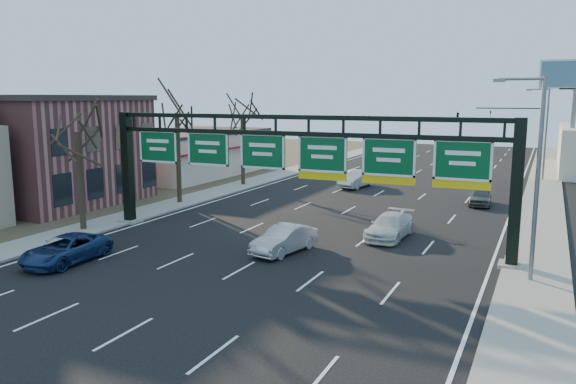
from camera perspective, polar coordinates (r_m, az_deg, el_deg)
The scene contains 20 objects.
ground at distance 25.40m, azimuth -7.24°, elevation -9.14°, with size 160.00×160.00×0.00m, color black.
sidewalk_left at distance 48.49m, azimuth -7.48°, elevation -0.07°, with size 3.00×120.00×0.12m, color gray.
sidewalk_right at distance 41.09m, azimuth 24.30°, elevation -2.59°, with size 3.00×120.00×0.12m, color gray.
dirt_strip_left at distance 55.93m, azimuth -18.10°, elevation 0.79°, with size 21.00×120.00×0.06m, color #473D2B.
lane_markings at distance 43.09m, azimuth 7.05°, elevation -1.35°, with size 21.60×120.00×0.01m, color white.
sign_gantry at distance 31.24m, azimuth 0.67°, elevation 3.16°, with size 24.60×1.20×7.20m.
brick_block at distance 46.70m, azimuth -22.73°, elevation 3.98°, with size 10.40×12.40×8.30m.
cream_strip at distance 60.40m, azimuth -9.92°, elevation 3.97°, with size 10.90×18.40×4.70m.
tree_gantry at distance 36.10m, azimuth -20.69°, elevation 7.37°, with size 3.60×3.60×8.48m.
tree_mid at distance 43.68m, azimuth -11.26°, elevation 9.05°, with size 3.60×3.60×9.24m.
tree_far at distance 52.10m, azimuth -4.68°, elevation 8.85°, with size 3.60×3.60×8.86m.
streetlight_near at distance 26.47m, azimuth 23.80°, elevation 2.17°, with size 2.15×0.22×9.00m.
streetlight_far at distance 60.37m, azimuth 24.64°, elevation 5.83°, with size 2.15×0.22×9.00m.
billboard_right at distance 65.31m, azimuth 27.18°, elevation 9.37°, with size 7.00×0.50×12.00m.
traffic_signal_mast at distance 75.69m, azimuth 19.62°, elevation 7.04°, with size 10.16×0.54×7.00m.
car_blue_suv at distance 30.11m, azimuth -21.61°, elevation -5.43°, with size 2.24×4.85×1.35m, color navy.
car_silver_sedan at distance 29.75m, azimuth -0.38°, elevation -4.84°, with size 1.51×4.33×1.43m, color #ABABB0.
car_white_wagon at distance 33.35m, azimuth 10.30°, elevation -3.43°, with size 1.95×4.81×1.40m, color silver.
car_grey_far at distance 45.24m, azimuth 18.95°, elevation -0.43°, with size 1.56×3.87×1.32m, color #45484B.
car_silver_distant at distance 51.62m, azimuth 6.99°, elevation 1.33°, with size 1.65×4.73×1.56m, color #B5B6BB.
Camera 1 is at (12.94, -20.29, 8.12)m, focal length 35.00 mm.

